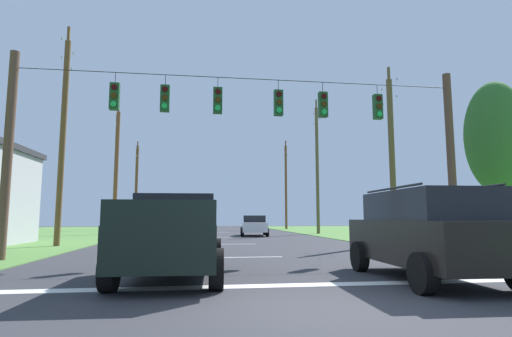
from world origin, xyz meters
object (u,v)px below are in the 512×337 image
utility_pole_mid_right (392,155)px  utility_pole_far_left (63,135)px  utility_pole_far_right (317,166)px  utility_pole_near_left (286,184)px  suv_black (427,232)px  pickup_truck (174,235)px  distant_car_crossing_white (254,225)px  utility_pole_distant_right (116,170)px  overhead_signal_span (247,142)px  utility_pole_distant_left (136,186)px  tree_roadside_right (496,138)px

utility_pole_mid_right → utility_pole_far_left: utility_pole_far_left is taller
utility_pole_far_right → utility_pole_near_left: (0.18, 13.55, -0.54)m
suv_black → pickup_truck: bearing=166.5°
utility_pole_near_left → utility_pole_far_left: bearing=-122.8°
distant_car_crossing_white → utility_pole_near_left: 17.88m
utility_pole_distant_right → pickup_truck: bearing=-75.8°
pickup_truck → suv_black: bearing=-13.5°
overhead_signal_span → distant_car_crossing_white: 17.10m
utility_pole_distant_right → utility_pole_distant_left: size_ratio=1.08×
suv_black → utility_pole_distant_right: 28.91m
utility_pole_far_left → tree_roadside_right: 19.81m
utility_pole_far_left → utility_pole_distant_right: bearing=90.4°
suv_black → distant_car_crossing_white: bearing=92.3°
overhead_signal_span → pickup_truck: overhead_signal_span is taller
pickup_truck → utility_pole_distant_right: 25.78m
suv_black → utility_pole_distant_right: utility_pole_distant_right is taller
distant_car_crossing_white → utility_pole_distant_right: (-10.99, 3.74, 4.51)m
pickup_truck → utility_pole_near_left: (10.77, 37.13, 4.29)m
utility_pole_far_right → utility_pole_far_left: bearing=-142.8°
distant_car_crossing_white → utility_pole_far_left: 15.52m
overhead_signal_span → utility_pole_distant_left: (-8.65, 32.62, 0.85)m
distant_car_crossing_white → tree_roadside_right: bearing=-63.0°
pickup_truck → overhead_signal_span: bearing=62.4°
pickup_truck → utility_pole_far_left: (-6.14, 10.87, 4.48)m
distant_car_crossing_white → utility_pole_far_right: utility_pole_far_right is taller
distant_car_crossing_white → utility_pole_mid_right: bearing=-59.9°
utility_pole_mid_right → utility_pole_distant_right: 22.22m
utility_pole_mid_right → utility_pole_near_left: 26.72m
utility_pole_distant_left → utility_pole_far_right: bearing=-38.1°
utility_pole_far_left → utility_pole_distant_left: 26.07m
utility_pole_distant_left → suv_black: bearing=-72.5°
overhead_signal_span → utility_pole_mid_right: utility_pole_mid_right is taller
utility_pole_near_left → tree_roadside_right: bearing=-86.4°
utility_pole_near_left → utility_pole_distant_left: size_ratio=1.06×
pickup_truck → utility_pole_near_left: bearing=73.8°
utility_pole_far_left → utility_pole_distant_right: size_ratio=1.03×
utility_pole_far_right → tree_roadside_right: (2.21, -18.48, -1.11)m
distant_car_crossing_white → utility_pole_distant_right: bearing=161.2°
distant_car_crossing_white → utility_pole_far_right: (5.84, 2.69, 5.00)m
utility_pole_mid_right → pickup_truck: bearing=-136.1°
utility_pole_mid_right → utility_pole_distant_left: bearing=123.0°
pickup_truck → utility_pole_mid_right: utility_pole_mid_right is taller
suv_black → utility_pole_distant_left: size_ratio=0.49×
overhead_signal_span → utility_pole_far_right: 21.08m
utility_pole_near_left → pickup_truck: bearing=-106.2°
pickup_truck → utility_pole_far_right: 26.31m
suv_black → utility_pole_mid_right: size_ratio=0.51×
tree_roadside_right → suv_black: bearing=-137.8°
overhead_signal_span → utility_pole_distant_right: bearing=112.7°
utility_pole_near_left → suv_black: bearing=-97.6°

